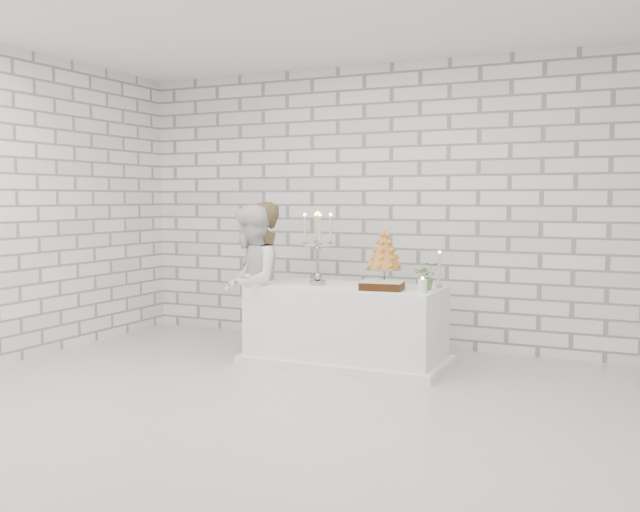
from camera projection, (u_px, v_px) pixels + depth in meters
The scene contains 13 objects.
ground at pixel (283, 404), 5.44m from camera, with size 6.00×5.00×0.01m, color silver.
ceiling at pixel (281, 3), 5.19m from camera, with size 6.00×5.00×0.01m, color white.
wall_back at pixel (391, 205), 7.58m from camera, with size 6.00×0.01×3.00m, color white.
wall_front at pixel (12, 215), 3.05m from camera, with size 6.00×0.01×3.00m, color white.
cake_table at pixel (346, 325), 6.73m from camera, with size 1.80×0.80×0.75m, color white.
groom at pixel (262, 277), 7.30m from camera, with size 0.56×0.37×1.54m, color #382C1C.
bride at pixel (250, 283), 6.85m from camera, with size 0.73×0.57×1.51m, color white.
candelabra at pixel (318, 248), 6.75m from camera, with size 0.28×0.28×0.70m, color #92929C, non-canonical shape.
croquembouche at pixel (384, 257), 6.66m from camera, with size 0.35×0.35×0.54m, color #B66B22, non-canonical shape.
chocolate_cake at pixel (382, 285), 6.40m from camera, with size 0.38×0.27×0.08m, color black.
pillar_candle at pixel (422, 286), 6.18m from camera, with size 0.08×0.08×0.12m, color white.
extra_taper at pixel (439, 270), 6.54m from camera, with size 0.06×0.06×0.32m, color beige.
flowers at pixel (426, 276), 6.38m from camera, with size 0.23×0.20×0.26m, color #37662E.
Camera 1 is at (2.48, -4.72, 1.57)m, focal length 39.87 mm.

